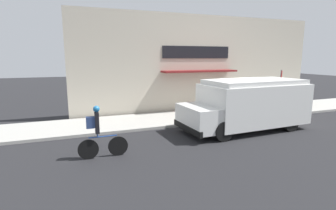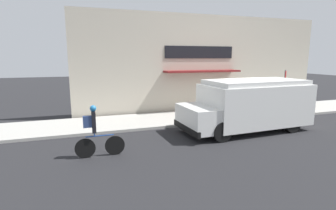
% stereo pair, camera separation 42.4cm
% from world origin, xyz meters
% --- Properties ---
extents(ground_plane, '(70.00, 70.00, 0.00)m').
position_xyz_m(ground_plane, '(0.00, 0.00, 0.00)').
color(ground_plane, '#232326').
extents(sidewalk, '(28.00, 2.92, 0.12)m').
position_xyz_m(sidewalk, '(0.00, 1.46, 0.06)').
color(sidewalk, '#ADAAA3').
rests_on(sidewalk, ground_plane).
extents(storefront, '(15.08, 1.07, 5.50)m').
position_xyz_m(storefront, '(-0.02, 3.17, 2.74)').
color(storefront, beige).
rests_on(storefront, ground_plane).
extents(school_bus, '(5.65, 2.80, 2.18)m').
position_xyz_m(school_bus, '(-0.23, -1.36, 1.14)').
color(school_bus, white).
rests_on(school_bus, ground_plane).
extents(cyclist, '(1.55, 0.20, 1.68)m').
position_xyz_m(cyclist, '(-6.69, -2.46, 0.81)').
color(cyclist, black).
rests_on(cyclist, ground_plane).
extents(stop_sign_post, '(0.45, 0.45, 2.33)m').
position_xyz_m(stop_sign_post, '(3.26, 0.45, 1.68)').
color(stop_sign_post, slate).
rests_on(stop_sign_post, sidewalk).
extents(trash_bin, '(0.64, 0.64, 0.86)m').
position_xyz_m(trash_bin, '(0.28, 1.73, 0.55)').
color(trash_bin, '#2D5138').
rests_on(trash_bin, sidewalk).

